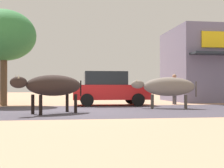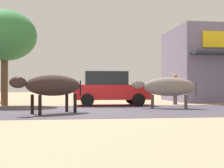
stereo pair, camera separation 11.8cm
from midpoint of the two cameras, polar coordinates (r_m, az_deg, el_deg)
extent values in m
plane|color=tan|center=(11.32, -5.61, -5.13)|extent=(80.00, 80.00, 0.00)
cube|color=#433D48|center=(11.32, -5.61, -5.12)|extent=(72.00, 5.94, 0.00)
cylinder|color=brown|center=(15.33, -20.22, 0.60)|extent=(0.33, 0.33, 2.41)
ellipsoid|color=#378041|center=(15.53, -20.19, 8.75)|extent=(3.07, 3.07, 2.46)
cube|color=red|center=(14.63, -0.52, -1.55)|extent=(3.67, 1.88, 0.70)
cube|color=#1E2328|center=(14.60, -1.59, 1.07)|extent=(2.03, 1.71, 0.64)
cylinder|color=black|center=(15.72, 3.39, -2.76)|extent=(0.60, 0.19, 0.60)
cylinder|color=black|center=(13.93, 4.79, -3.04)|extent=(0.60, 0.19, 0.60)
cylinder|color=black|center=(15.46, -5.30, -2.80)|extent=(0.60, 0.19, 0.60)
cylinder|color=black|center=(13.63, -5.03, -3.10)|extent=(0.60, 0.19, 0.60)
ellipsoid|color=#2E2320|center=(10.28, -11.22, -0.27)|extent=(2.14, 1.79, 0.71)
ellipsoid|color=#2E2320|center=(9.68, -17.75, 0.29)|extent=(0.62, 0.55, 0.36)
cone|color=beige|center=(9.58, -17.78, 1.38)|extent=(0.06, 0.06, 0.12)
cone|color=beige|center=(9.76, -18.26, 1.35)|extent=(0.06, 0.06, 0.12)
cylinder|color=black|center=(9.74, -13.83, -3.94)|extent=(0.11, 0.11, 0.65)
cylinder|color=black|center=(10.20, -15.24, -3.78)|extent=(0.11, 0.11, 0.65)
cylinder|color=black|center=(10.45, -7.30, -3.72)|extent=(0.11, 0.11, 0.65)
cylinder|color=black|center=(10.88, -8.89, -3.59)|extent=(0.11, 0.11, 0.65)
cylinder|color=black|center=(10.88, -6.31, -0.82)|extent=(0.05, 0.05, 0.57)
ellipsoid|color=slate|center=(12.69, 10.54, -0.49)|extent=(2.19, 1.26, 0.79)
ellipsoid|color=slate|center=(12.77, 4.68, -0.06)|extent=(0.62, 0.45, 0.36)
cone|color=beige|center=(12.68, 4.40, 0.76)|extent=(0.06, 0.06, 0.12)
cone|color=beige|center=(12.88, 4.51, 0.74)|extent=(0.06, 0.06, 0.12)
cylinder|color=#48423C|center=(12.52, 7.40, -3.36)|extent=(0.11, 0.11, 0.58)
cylinder|color=#48423C|center=(12.94, 7.51, -3.27)|extent=(0.11, 0.11, 0.58)
cylinder|color=#48423C|center=(12.51, 13.69, -3.35)|extent=(0.11, 0.11, 0.58)
cylinder|color=#48423C|center=(12.93, 13.60, -3.26)|extent=(0.11, 0.11, 0.58)
cylinder|color=#48423C|center=(12.73, 15.53, -0.93)|extent=(0.05, 0.05, 0.63)
cylinder|color=#3F3F47|center=(15.79, 11.54, -2.40)|extent=(0.14, 0.14, 0.79)
cylinder|color=#3F3F47|center=(15.62, 11.76, -2.42)|extent=(0.14, 0.14, 0.79)
cube|color=maroon|center=(15.70, 11.64, 0.04)|extent=(0.46, 0.47, 0.56)
sphere|color=tan|center=(15.71, 11.64, 1.45)|extent=(0.21, 0.21, 0.21)
cylinder|color=maroon|center=(15.95, 11.33, 0.13)|extent=(0.09, 0.09, 0.50)
cylinder|color=maroon|center=(15.46, 11.97, 0.16)|extent=(0.09, 0.09, 0.50)
camera|label=1|loc=(0.06, -90.27, 0.00)|focal=47.80mm
camera|label=2|loc=(0.06, 89.73, 0.00)|focal=47.80mm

